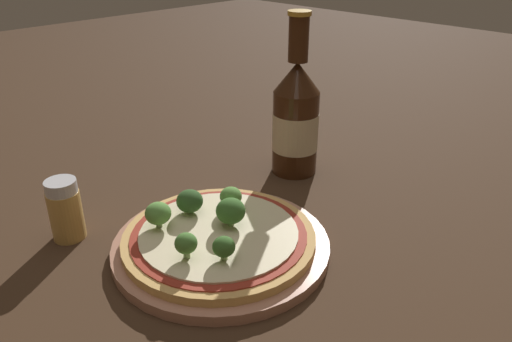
{
  "coord_description": "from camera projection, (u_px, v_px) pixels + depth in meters",
  "views": [
    {
      "loc": [
        0.36,
        -0.32,
        0.33
      ],
      "look_at": [
        -0.03,
        0.07,
        0.06
      ],
      "focal_mm": 35.0,
      "sensor_mm": 36.0,
      "label": 1
    }
  ],
  "objects": [
    {
      "name": "ground_plane",
      "position": [
        232.0,
        244.0,
        0.58
      ],
      "size": [
        3.0,
        3.0,
        0.0
      ],
      "primitive_type": "plane",
      "color": "#3D2819"
    },
    {
      "name": "plate",
      "position": [
        223.0,
        247.0,
        0.56
      ],
      "size": [
        0.24,
        0.24,
        0.01
      ],
      "color": "tan",
      "rests_on": "ground_plane"
    },
    {
      "name": "pizza",
      "position": [
        222.0,
        238.0,
        0.55
      ],
      "size": [
        0.22,
        0.22,
        0.01
      ],
      "color": "tan",
      "rests_on": "plate"
    },
    {
      "name": "broccoli_floret_0",
      "position": [
        227.0,
        212.0,
        0.55
      ],
      "size": [
        0.03,
        0.03,
        0.03
      ],
      "color": "#89A866",
      "rests_on": "pizza"
    },
    {
      "name": "broccoli_floret_1",
      "position": [
        231.0,
        197.0,
        0.59
      ],
      "size": [
        0.03,
        0.03,
        0.03
      ],
      "color": "#89A866",
      "rests_on": "pizza"
    },
    {
      "name": "broccoli_floret_2",
      "position": [
        224.0,
        247.0,
        0.5
      ],
      "size": [
        0.02,
        0.02,
        0.03
      ],
      "color": "#89A866",
      "rests_on": "pizza"
    },
    {
      "name": "broccoli_floret_3",
      "position": [
        158.0,
        214.0,
        0.55
      ],
      "size": [
        0.03,
        0.03,
        0.03
      ],
      "color": "#89A866",
      "rests_on": "pizza"
    },
    {
      "name": "broccoli_floret_4",
      "position": [
        186.0,
        244.0,
        0.5
      ],
      "size": [
        0.02,
        0.02,
        0.03
      ],
      "color": "#89A866",
      "rests_on": "pizza"
    },
    {
      "name": "broccoli_floret_5",
      "position": [
        190.0,
        201.0,
        0.58
      ],
      "size": [
        0.03,
        0.03,
        0.03
      ],
      "color": "#89A866",
      "rests_on": "pizza"
    },
    {
      "name": "beer_bottle",
      "position": [
        296.0,
        118.0,
        0.71
      ],
      "size": [
        0.07,
        0.07,
        0.23
      ],
      "color": "#381E0F",
      "rests_on": "ground_plane"
    },
    {
      "name": "pepper_shaker",
      "position": [
        65.0,
        210.0,
        0.57
      ],
      "size": [
        0.04,
        0.04,
        0.07
      ],
      "color": "tan",
      "rests_on": "ground_plane"
    }
  ]
}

